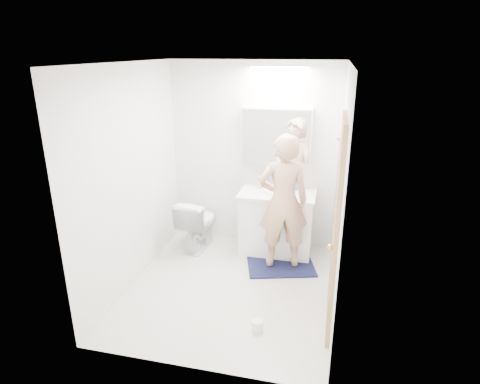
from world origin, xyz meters
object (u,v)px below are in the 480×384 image
(soap_bottle_b, at_px, (267,181))
(toilet_paper_roll, at_px, (257,325))
(medicine_cabinet, at_px, (276,135))
(toilet, at_px, (198,223))
(person, at_px, (283,202))
(soap_bottle_a, at_px, (260,179))
(vanity_cabinet, at_px, (277,224))
(toothbrush_cup, at_px, (295,186))

(soap_bottle_b, xyz_separation_m, toilet_paper_roll, (0.23, -1.79, -0.85))
(medicine_cabinet, height_order, toilet, medicine_cabinet)
(person, relative_size, soap_bottle_a, 7.30)
(medicine_cabinet, distance_m, toilet, 1.54)
(vanity_cabinet, relative_size, toilet, 1.30)
(vanity_cabinet, distance_m, medicine_cabinet, 1.13)
(person, height_order, toothbrush_cup, person)
(vanity_cabinet, distance_m, soap_bottle_a, 0.61)
(soap_bottle_b, height_order, toothbrush_cup, soap_bottle_b)
(soap_bottle_a, relative_size, toilet_paper_roll, 2.00)
(soap_bottle_a, bearing_deg, toilet, -161.22)
(toothbrush_cup, bearing_deg, toilet, -167.36)
(vanity_cabinet, distance_m, person, 0.62)
(toilet, relative_size, soap_bottle_a, 3.15)
(toilet, xyz_separation_m, toothbrush_cup, (1.23, 0.28, 0.52))
(toilet, bearing_deg, toothbrush_cup, -160.86)
(toilet, bearing_deg, soap_bottle_b, -154.63)
(person, relative_size, soap_bottle_b, 10.31)
(toilet, height_order, person, person)
(vanity_cabinet, relative_size, person, 0.56)
(person, xyz_separation_m, soap_bottle_a, (-0.37, 0.54, 0.08))
(medicine_cabinet, distance_m, person, 0.90)
(medicine_cabinet, relative_size, toilet, 1.27)
(vanity_cabinet, height_order, person, person)
(toilet, bearing_deg, vanity_cabinet, -167.11)
(vanity_cabinet, xyz_separation_m, toilet, (-1.03, -0.12, -0.04))
(soap_bottle_a, distance_m, toilet_paper_roll, 1.99)
(person, bearing_deg, toilet, -29.18)
(medicine_cabinet, relative_size, person, 0.55)
(person, relative_size, toothbrush_cup, 15.05)
(vanity_cabinet, distance_m, soap_bottle_b, 0.56)
(medicine_cabinet, distance_m, soap_bottle_b, 0.61)
(soap_bottle_a, xyz_separation_m, soap_bottle_b, (0.08, 0.03, -0.03))
(soap_bottle_a, distance_m, soap_bottle_b, 0.10)
(soap_bottle_b, bearing_deg, person, -63.34)
(person, bearing_deg, toilet_paper_roll, 71.43)
(vanity_cabinet, bearing_deg, toothbrush_cup, 39.00)
(medicine_cabinet, bearing_deg, toilet_paper_roll, -85.99)
(soap_bottle_b, xyz_separation_m, toothbrush_cup, (0.36, -0.02, -0.03))
(soap_bottle_b, distance_m, toilet_paper_roll, 1.99)
(toilet, xyz_separation_m, soap_bottle_a, (0.78, 0.27, 0.58))
(soap_bottle_b, relative_size, toilet_paper_roll, 1.42)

